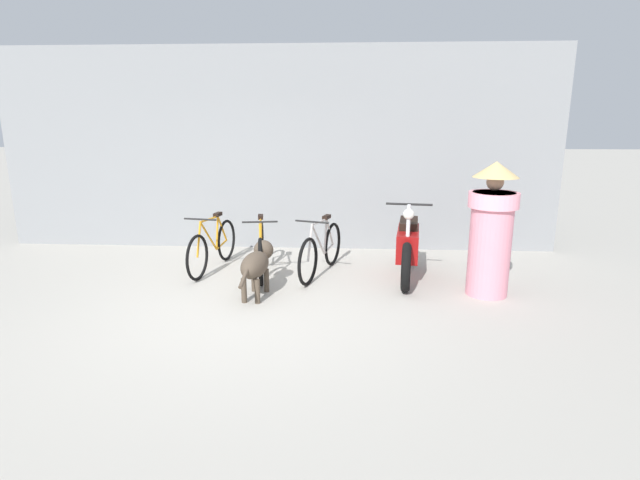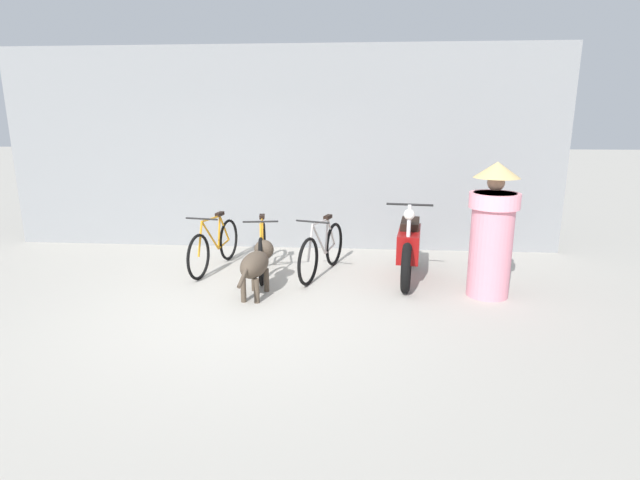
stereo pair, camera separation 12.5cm
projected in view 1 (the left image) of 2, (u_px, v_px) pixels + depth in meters
The scene contains 8 objects.
ground_plane at pixel (241, 313), 5.58m from camera, with size 60.00×60.00×0.00m, color #ADA89E.
shop_wall_back at pixel (277, 150), 8.10m from camera, with size 9.06×0.20×3.23m.
bicycle_0 at pixel (213, 246), 7.11m from camera, with size 0.46×1.60×0.82m.
bicycle_1 at pixel (261, 251), 6.90m from camera, with size 0.46×1.58×0.83m.
bicycle_2 at pixel (321, 250), 6.89m from camera, with size 0.58×1.55×0.83m.
motorcycle at pixel (408, 246), 6.75m from camera, with size 0.58×1.85×1.08m.
stray_dog at pixel (257, 263), 6.07m from camera, with size 0.36×1.16×0.62m.
person_in_robes at pixel (491, 228), 5.99m from camera, with size 0.82×0.82×1.64m.
Camera 1 is at (1.19, -5.15, 2.14)m, focal length 28.00 mm.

